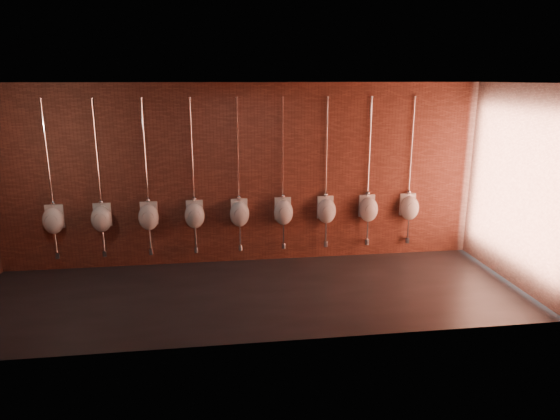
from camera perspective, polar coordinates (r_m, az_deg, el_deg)
The scene contains 11 objects.
ground at distance 7.92m, azimuth -3.07°, elevation -9.52°, with size 8.50×8.50×0.00m, color black.
room_shell at distance 7.33m, azimuth -3.29°, elevation 4.96°, with size 8.54×3.04×3.22m.
urinal_0 at distance 9.29m, azimuth -24.49°, elevation -1.01°, with size 0.36×0.31×2.71m.
urinal_1 at distance 9.09m, azimuth -19.73°, elevation -0.86°, with size 0.36×0.31×2.71m.
urinal_2 at distance 8.96m, azimuth -14.79°, elevation -0.70°, with size 0.36×0.31×2.71m.
urinal_3 at distance 8.89m, azimuth -9.73°, elevation -0.53°, with size 0.36×0.31×2.71m.
urinal_4 at distance 8.90m, azimuth -4.65°, elevation -0.35°, with size 0.36×0.31×2.71m.
urinal_5 at distance 8.97m, azimuth 0.40°, elevation -0.17°, with size 0.36×0.31×2.71m.
urinal_6 at distance 9.11m, azimuth 5.32°, elevation 0.00°, with size 0.36×0.31×2.71m.
urinal_7 at distance 9.32m, azimuth 10.06°, elevation 0.17°, with size 0.36×0.31×2.71m.
urinal_8 at distance 9.59m, azimuth 14.56°, elevation 0.33°, with size 0.36×0.31×2.71m.
Camera 1 is at (-0.56, -7.20, 3.27)m, focal length 32.00 mm.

